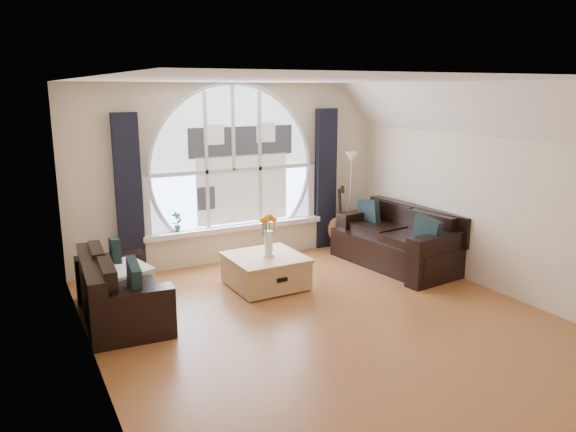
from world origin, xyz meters
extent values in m
cube|color=brown|center=(0.00, 0.00, 0.00)|extent=(5.00, 5.50, 0.01)
cube|color=silver|center=(0.00, 0.00, 2.70)|extent=(5.00, 5.50, 0.01)
cube|color=beige|center=(0.00, 2.75, 1.35)|extent=(5.00, 0.01, 2.70)
cube|color=beige|center=(0.00, -2.75, 1.35)|extent=(5.00, 0.01, 2.70)
cube|color=beige|center=(-2.50, 0.00, 1.35)|extent=(0.01, 5.50, 2.70)
cube|color=beige|center=(2.50, 0.00, 1.35)|extent=(0.01, 5.50, 2.70)
cube|color=silver|center=(2.20, 0.00, 2.35)|extent=(0.92, 5.50, 0.72)
cube|color=silver|center=(0.00, 2.72, 1.62)|extent=(2.60, 0.06, 2.15)
cube|color=white|center=(0.00, 2.65, 0.51)|extent=(2.90, 0.22, 0.08)
cube|color=white|center=(0.00, 2.69, 1.62)|extent=(2.76, 0.08, 2.15)
cube|color=silver|center=(0.15, 2.71, 1.50)|extent=(1.70, 0.02, 1.50)
cube|color=black|center=(-1.60, 2.63, 1.15)|extent=(0.35, 0.12, 2.30)
cube|color=black|center=(1.60, 2.63, 1.15)|extent=(0.35, 0.12, 2.30)
cube|color=black|center=(-2.05, 1.14, 0.40)|extent=(0.92, 1.70, 0.74)
cube|color=black|center=(2.03, 1.25, 0.40)|extent=(1.21, 2.07, 0.88)
cube|color=#A68053|center=(-0.12, 1.32, 0.24)|extent=(0.99, 0.99, 0.47)
cube|color=silver|center=(-1.97, 1.36, 0.50)|extent=(0.70, 0.70, 0.10)
cube|color=white|center=(-0.09, 1.28, 0.82)|extent=(0.24, 0.24, 0.70)
cube|color=#B2B2B2|center=(1.96, 2.42, 0.80)|extent=(0.24, 0.24, 1.60)
cube|color=olive|center=(1.78, 2.50, 0.53)|extent=(0.40, 0.31, 1.06)
imported|color=#1E6023|center=(-0.93, 2.65, 0.70)|extent=(0.19, 0.17, 0.31)
camera|label=1|loc=(-3.13, -5.12, 2.62)|focal=34.60mm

